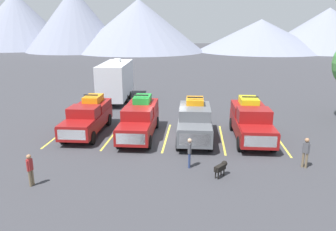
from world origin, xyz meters
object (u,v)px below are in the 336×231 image
object	(u,v)px
pickup_truck_b	(140,119)
camper_trailer_a	(116,79)
person_a	(190,151)
dog	(221,167)
pickup_truck_a	(88,117)
pickup_truck_d	(251,121)
pickup_truck_c	(195,121)
person_b	(306,151)
person_c	(30,168)

from	to	relation	value
pickup_truck_b	camper_trailer_a	size ratio (longest dim) A/B	0.69
pickup_truck_b	person_a	distance (m)	5.77
dog	pickup_truck_a	bearing A→B (deg)	145.44
pickup_truck_b	pickup_truck_d	size ratio (longest dim) A/B	1.03
pickup_truck_b	pickup_truck_c	world-z (taller)	pickup_truck_c
dog	person_b	bearing A→B (deg)	18.07
pickup_truck_a	dog	world-z (taller)	pickup_truck_a
pickup_truck_c	pickup_truck_d	size ratio (longest dim) A/B	0.91
pickup_truck_b	person_b	world-z (taller)	pickup_truck_b
person_b	person_c	distance (m)	13.33
dog	person_a	bearing A→B (deg)	150.70
person_a	person_c	bearing A→B (deg)	-159.60
pickup_truck_c	pickup_truck_a	bearing A→B (deg)	174.50
person_a	pickup_truck_c	bearing A→B (deg)	87.37
pickup_truck_d	person_a	bearing A→B (deg)	-128.53
pickup_truck_c	person_a	world-z (taller)	pickup_truck_c
pickup_truck_b	pickup_truck_c	size ratio (longest dim) A/B	1.13
camper_trailer_a	person_a	world-z (taller)	camper_trailer_a
pickup_truck_d	person_b	distance (m)	4.72
pickup_truck_a	dog	size ratio (longest dim) A/B	7.29
pickup_truck_d	camper_trailer_a	bearing A→B (deg)	138.59
pickup_truck_c	camper_trailer_a	bearing A→B (deg)	126.58
pickup_truck_a	pickup_truck_c	world-z (taller)	pickup_truck_c
dog	camper_trailer_a	bearing A→B (deg)	120.18
pickup_truck_c	camper_trailer_a	world-z (taller)	camper_trailer_a
person_c	dog	size ratio (longest dim) A/B	1.91
person_c	pickup_truck_c	bearing A→B (deg)	43.73
pickup_truck_d	pickup_truck_a	bearing A→B (deg)	178.55
person_b	person_c	xyz separation A→B (m)	(-12.95, -3.16, -0.04)
pickup_truck_d	person_c	distance (m)	13.13
pickup_truck_a	pickup_truck_b	size ratio (longest dim) A/B	0.99
pickup_truck_a	pickup_truck_c	distance (m)	7.23
camper_trailer_a	dog	size ratio (longest dim) A/B	10.77
person_c	pickup_truck_a	bearing A→B (deg)	89.41
pickup_truck_c	pickup_truck_b	bearing A→B (deg)	174.72
person_b	pickup_truck_a	bearing A→B (deg)	160.77
pickup_truck_a	pickup_truck_b	world-z (taller)	pickup_truck_b
pickup_truck_c	person_b	distance (m)	6.84
pickup_truck_d	camper_trailer_a	distance (m)	15.05
person_c	camper_trailer_a	bearing A→B (deg)	91.37
pickup_truck_b	person_a	bearing A→B (deg)	-53.87
person_a	dog	size ratio (longest dim) A/B	1.96
pickup_truck_a	person_b	xyz separation A→B (m)	(12.87, -4.49, -0.20)
pickup_truck_d	camper_trailer_a	size ratio (longest dim) A/B	0.67
pickup_truck_b	person_c	size ratio (longest dim) A/B	3.87
pickup_truck_a	person_c	size ratio (longest dim) A/B	3.83
pickup_truck_a	person_a	size ratio (longest dim) A/B	3.71
pickup_truck_c	person_a	size ratio (longest dim) A/B	3.34
pickup_truck_d	person_c	size ratio (longest dim) A/B	3.76
camper_trailer_a	person_c	distance (m)	17.36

